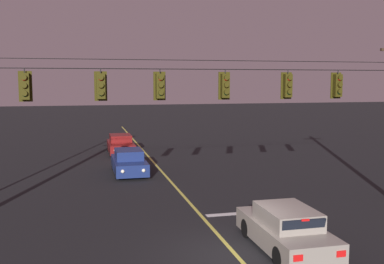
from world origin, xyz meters
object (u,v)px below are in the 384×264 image
Objects in this scene: traffic_light_left_inner at (101,86)px; traffic_light_far_right at (338,85)px; traffic_light_leftmost at (25,86)px; traffic_light_centre at (160,86)px; traffic_light_rightmost at (288,86)px; car_oncoming_trailing at (121,145)px; car_oncoming_lead at (129,162)px; car_waiting_near_lane at (286,230)px; traffic_light_right_inner at (225,86)px.

traffic_light_left_inner and traffic_light_far_right have the same top height.
traffic_light_leftmost is 4.98m from traffic_light_centre.
car_oncoming_trailing is (-5.66, 16.07, -4.51)m from traffic_light_rightmost.
car_oncoming_lead is (-5.81, 8.55, -4.51)m from traffic_light_rightmost.
car_waiting_near_lane is at bearing -115.04° from traffic_light_rightmost.
traffic_light_far_right is at bearing -63.57° from car_oncoming_trailing.
traffic_light_leftmost is at bearing -118.11° from car_oncoming_lead.
traffic_light_centre is 7.24m from car_waiting_near_lane.
traffic_light_rightmost is 0.28× the size of car_waiting_near_lane.
car_waiting_near_lane is (8.19, -4.67, -4.51)m from traffic_light_leftmost.
traffic_light_centre is at bearing 180.00° from traffic_light_rightmost.
traffic_light_leftmost is 10.38m from traffic_light_rightmost.
car_oncoming_lead is (-8.14, 8.55, -4.51)m from traffic_light_far_right.
car_waiting_near_lane is 0.98× the size of car_oncoming_trailing.
traffic_light_far_right is (12.70, 0.00, 0.00)m from traffic_light_leftmost.
traffic_light_left_inner is 2.27m from traffic_light_centre.
traffic_light_centre is 1.00× the size of traffic_light_rightmost.
car_oncoming_trailing is (0.15, 7.52, 0.00)m from car_oncoming_lead.
traffic_light_leftmost is at bearing 180.00° from traffic_light_centre.
traffic_light_rightmost is 2.33m from traffic_light_far_right.
traffic_light_centre reaches higher than car_oncoming_trailing.
traffic_light_right_inner is at bearing 96.79° from car_waiting_near_lane.
traffic_light_rightmost and traffic_light_far_right have the same top height.
traffic_light_left_inner is at bearing 180.00° from traffic_light_rightmost.
traffic_light_far_right is (5.06, 0.00, 0.00)m from traffic_light_right_inner.
traffic_light_rightmost is (7.66, 0.00, 0.00)m from traffic_light_left_inner.
traffic_light_right_inner is 16.95m from car_oncoming_trailing.
car_waiting_near_lane and car_oncoming_trailing have the same top height.
car_oncoming_lead is (4.57, 8.55, -4.51)m from traffic_light_leftmost.
car_waiting_near_lane is 21.03m from car_oncoming_trailing.
traffic_light_leftmost is at bearing 180.00° from traffic_light_rightmost.
traffic_light_leftmost is 1.00× the size of traffic_light_centre.
traffic_light_rightmost is 1.00× the size of traffic_light_far_right.
traffic_light_left_inner is 1.00× the size of traffic_light_centre.
car_waiting_near_lane is (0.56, -4.67, -4.51)m from traffic_light_right_inner.
traffic_light_left_inner is (2.71, 0.00, 0.00)m from traffic_light_leftmost.
car_waiting_near_lane is at bearing -80.47° from car_oncoming_trailing.
traffic_light_leftmost is 1.00× the size of traffic_light_far_right.
car_oncoming_lead is at bearing 92.77° from traffic_light_centre.
traffic_light_rightmost is 6.85m from car_waiting_near_lane.
traffic_light_left_inner reaches higher than car_oncoming_lead.
traffic_light_leftmost is 12.70m from traffic_light_far_right.
traffic_light_leftmost reaches higher than car_waiting_near_lane.
car_waiting_near_lane is (5.48, -4.67, -4.51)m from traffic_light_left_inner.
traffic_light_leftmost is 10.69m from car_oncoming_lead.
traffic_light_rightmost reaches higher than car_oncoming_lead.
traffic_light_centre is at bearing 124.52° from car_waiting_near_lane.
traffic_light_far_right is at bearing 0.00° from traffic_light_centre.
car_waiting_near_lane is at bearing -55.48° from traffic_light_centre.
car_oncoming_trailing is (-0.27, 16.07, -4.51)m from traffic_light_centre.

